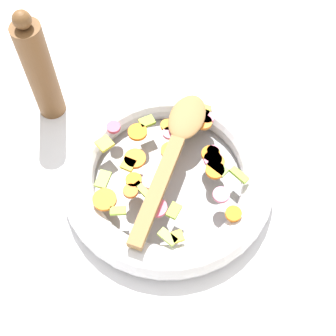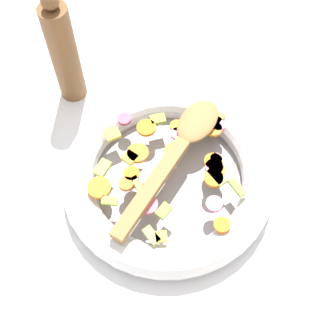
# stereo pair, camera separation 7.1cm
# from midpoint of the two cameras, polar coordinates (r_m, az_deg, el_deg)

# --- Properties ---
(ground_plane) EXTENTS (4.00, 4.00, 0.00)m
(ground_plane) POSITION_cam_midpoint_polar(r_m,az_deg,el_deg) (0.75, -2.69, -2.12)
(ground_plane) COLOR silver
(skillet) EXTENTS (0.33, 0.33, 0.05)m
(skillet) POSITION_cam_midpoint_polar(r_m,az_deg,el_deg) (0.74, -2.76, -1.32)
(skillet) COLOR gray
(skillet) RESTS_ON ground_plane
(chopped_vegetables) EXTENTS (0.24, 0.24, 0.01)m
(chopped_vegetables) POSITION_cam_midpoint_polar(r_m,az_deg,el_deg) (0.71, -2.70, 0.34)
(chopped_vegetables) COLOR orange
(chopped_vegetables) RESTS_ON skillet
(wooden_spoon) EXTENTS (0.16, 0.27, 0.01)m
(wooden_spoon) POSITION_cam_midpoint_polar(r_m,az_deg,el_deg) (0.71, -2.05, 2.22)
(wooden_spoon) COLOR olive
(wooden_spoon) RESTS_ON chopped_vegetables
(pepper_mill) EXTENTS (0.05, 0.05, 0.22)m
(pepper_mill) POSITION_cam_midpoint_polar(r_m,az_deg,el_deg) (0.79, -17.93, 11.10)
(pepper_mill) COLOR brown
(pepper_mill) RESTS_ON ground_plane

